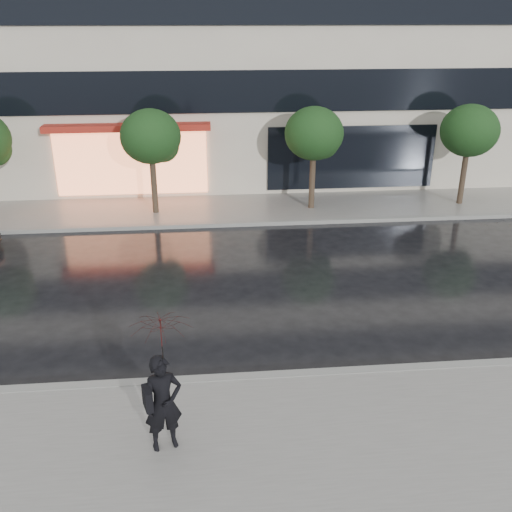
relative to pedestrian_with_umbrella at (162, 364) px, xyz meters
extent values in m
plane|color=black|center=(1.92, 2.91, -1.79)|extent=(120.00, 120.00, 0.00)
cube|color=slate|center=(1.92, -0.34, -1.73)|extent=(60.00, 4.50, 0.12)
cube|color=slate|center=(1.92, 13.16, -1.73)|extent=(60.00, 3.50, 0.12)
cube|color=gray|center=(1.92, 1.91, -1.72)|extent=(60.00, 0.25, 0.14)
cube|color=gray|center=(1.92, 11.41, -1.72)|extent=(60.00, 0.25, 0.14)
cube|color=black|center=(1.92, 14.85, 2.51)|extent=(28.00, 0.12, 1.60)
cube|color=black|center=(1.92, 14.85, 5.71)|extent=(28.00, 0.12, 1.60)
cube|color=#FF8C59|center=(-2.08, 14.83, -0.19)|extent=(6.00, 0.10, 2.60)
cube|color=#A02318|center=(-2.08, 14.50, 1.26)|extent=(6.40, 0.70, 0.25)
cube|color=black|center=(6.92, 14.85, -0.19)|extent=(7.00, 0.10, 2.60)
cylinder|color=#33261C|center=(-1.08, 12.91, -0.69)|extent=(0.22, 0.22, 2.20)
ellipsoid|color=black|center=(-1.08, 12.91, 1.21)|extent=(2.20, 2.20, 1.98)
sphere|color=black|center=(-0.68, 13.11, 0.81)|extent=(1.20, 1.20, 1.20)
cylinder|color=#33261C|center=(4.92, 12.91, -0.69)|extent=(0.22, 0.22, 2.20)
ellipsoid|color=black|center=(4.92, 12.91, 1.21)|extent=(2.20, 2.20, 1.98)
sphere|color=black|center=(5.32, 13.11, 0.81)|extent=(1.20, 1.20, 1.20)
cylinder|color=#33261C|center=(10.92, 12.91, -0.69)|extent=(0.22, 0.22, 2.20)
ellipsoid|color=black|center=(10.92, 12.91, 1.21)|extent=(2.20, 2.20, 1.98)
sphere|color=black|center=(11.32, 13.11, 0.81)|extent=(1.20, 1.20, 1.20)
imported|color=black|center=(-0.03, -0.01, -0.77)|extent=(0.75, 0.60, 1.80)
imported|color=#340A09|center=(0.02, 0.01, 0.41)|extent=(1.27, 1.28, 0.93)
cylinder|color=black|center=(0.02, 0.01, -0.11)|extent=(0.02, 0.02, 0.90)
cube|color=black|center=(-0.27, -0.14, -0.55)|extent=(0.21, 0.36, 0.38)
camera|label=1|loc=(0.79, -8.01, 5.30)|focal=40.00mm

